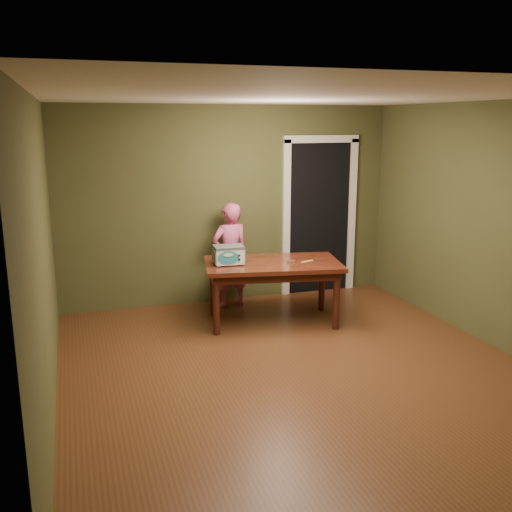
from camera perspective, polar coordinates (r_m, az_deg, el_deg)
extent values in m
plane|color=#573018|center=(5.68, 4.37, -11.52)|extent=(5.00, 5.00, 0.00)
cube|color=#464A27|center=(7.60, -2.68, 5.11)|extent=(4.50, 0.02, 2.60)
cube|color=#464A27|center=(3.21, 22.23, -7.47)|extent=(4.50, 0.02, 2.60)
cube|color=#464A27|center=(4.88, -20.54, -0.37)|extent=(0.02, 5.00, 2.60)
cube|color=#464A27|center=(6.47, 23.35, 2.58)|extent=(0.02, 5.00, 2.60)
cube|color=white|center=(5.17, 4.90, 15.67)|extent=(4.50, 5.00, 0.02)
cube|color=black|center=(8.35, 5.43, 4.07)|extent=(0.90, 0.60, 2.10)
cube|color=black|center=(8.07, 6.32, 3.72)|extent=(0.90, 0.02, 2.10)
cube|color=white|center=(7.86, 3.03, 3.54)|extent=(0.10, 0.06, 2.20)
cube|color=white|center=(8.27, 9.52, 3.86)|extent=(0.10, 0.06, 2.20)
cube|color=white|center=(7.95, 6.57, 11.55)|extent=(1.10, 0.06, 0.10)
cube|color=#35120C|center=(6.80, 1.67, -0.80)|extent=(1.74, 1.18, 0.05)
cube|color=#37160D|center=(6.82, 1.66, -1.41)|extent=(1.60, 1.04, 0.10)
cylinder|color=#37160D|center=(6.50, -3.99, -4.95)|extent=(0.08, 0.08, 0.70)
cylinder|color=#37160D|center=(7.17, -4.35, -3.21)|extent=(0.08, 0.08, 0.70)
cylinder|color=#37160D|center=(6.72, 8.04, -4.42)|extent=(0.08, 0.08, 0.70)
cylinder|color=#37160D|center=(7.37, 6.60, -2.79)|extent=(0.08, 0.08, 0.70)
cylinder|color=#4C4F54|center=(6.58, -3.76, -1.03)|extent=(0.02, 0.02, 0.01)
cylinder|color=#4C4F54|center=(6.75, -4.04, -0.66)|extent=(0.02, 0.02, 0.01)
cylinder|color=#4C4F54|center=(6.63, -1.43, -0.89)|extent=(0.02, 0.02, 0.01)
cylinder|color=#4C4F54|center=(6.80, -1.77, -0.53)|extent=(0.02, 0.02, 0.01)
cube|color=silver|center=(6.66, -2.76, 0.07)|extent=(0.35, 0.26, 0.19)
cube|color=#4C4F54|center=(6.64, -2.77, 0.90)|extent=(0.35, 0.26, 0.03)
cube|color=#4C4F54|center=(6.63, -4.22, -0.02)|extent=(0.03, 0.21, 0.15)
cube|color=#4C4F54|center=(6.70, -1.31, 0.15)|extent=(0.03, 0.21, 0.15)
ellipsoid|color=teal|center=(6.54, -2.78, -0.19)|extent=(0.25, 0.02, 0.16)
cylinder|color=black|center=(6.56, -1.69, 0.05)|extent=(0.02, 0.01, 0.02)
cylinder|color=black|center=(6.57, -1.69, -0.35)|extent=(0.02, 0.01, 0.02)
cylinder|color=silver|center=(6.79, 3.54, -0.54)|extent=(0.10, 0.10, 0.02)
cylinder|color=#492E18|center=(6.79, 3.54, -0.49)|extent=(0.09, 0.09, 0.01)
cube|color=#D6B25D|center=(6.84, 5.14, -0.52)|extent=(0.18, 0.08, 0.01)
imported|color=#C65183|center=(7.41, -2.60, 0.08)|extent=(0.55, 0.40, 1.38)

